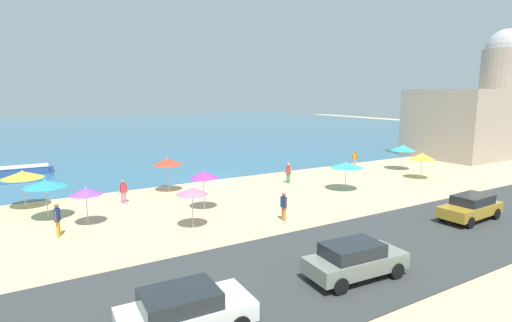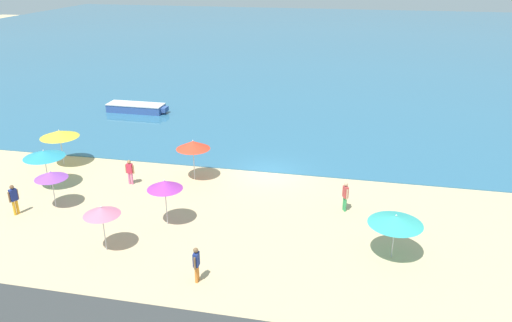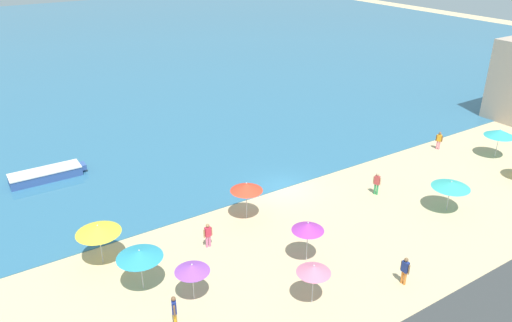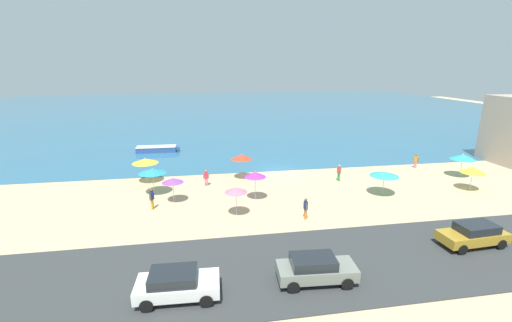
{
  "view_description": "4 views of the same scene",
  "coord_description": "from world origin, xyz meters",
  "px_view_note": "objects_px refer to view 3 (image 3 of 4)",
  "views": [
    {
      "loc": [
        -13.59,
        -30.27,
        7.25
      ],
      "look_at": [
        1.89,
        -4.29,
        2.12
      ],
      "focal_mm": 28.0,
      "sensor_mm": 36.0,
      "label": 1
    },
    {
      "loc": [
        5.27,
        -28.96,
        12.89
      ],
      "look_at": [
        -0.45,
        -1.91,
        1.54
      ],
      "focal_mm": 35.0,
      "sensor_mm": 36.0,
      "label": 2
    },
    {
      "loc": [
        -18.92,
        -25.56,
        17.15
      ],
      "look_at": [
        -0.47,
        2.91,
        1.18
      ],
      "focal_mm": 35.0,
      "sensor_mm": 36.0,
      "label": 3
    },
    {
      "loc": [
        -8.33,
        -34.47,
        11.03
      ],
      "look_at": [
        -2.55,
        0.16,
        1.19
      ],
      "focal_mm": 24.0,
      "sensor_mm": 36.0,
      "label": 4
    }
  ],
  "objects_px": {
    "beach_umbrella_8": "(308,227)",
    "bather_1": "(208,234)",
    "bather_4": "(439,140)",
    "bather_3": "(377,182)",
    "bather_0": "(174,310)",
    "beach_umbrella_5": "(192,268)",
    "beach_umbrella_1": "(500,133)",
    "beach_umbrella_2": "(451,185)",
    "beach_umbrella_7": "(314,269)",
    "bather_2": "(405,269)",
    "beach_umbrella_3": "(98,229)",
    "skiff_nearshore": "(46,174)",
    "beach_umbrella_6": "(139,254)",
    "beach_umbrella_0": "(246,187)"
  },
  "relations": [
    {
      "from": "beach_umbrella_6",
      "to": "beach_umbrella_8",
      "type": "xyz_separation_m",
      "value": [
        8.63,
        -2.77,
        0.1
      ]
    },
    {
      "from": "bather_4",
      "to": "bather_0",
      "type": "bearing_deg",
      "value": -165.85
    },
    {
      "from": "beach_umbrella_0",
      "to": "beach_umbrella_6",
      "type": "distance_m",
      "value": 8.72
    },
    {
      "from": "bather_4",
      "to": "skiff_nearshore",
      "type": "bearing_deg",
      "value": 157.33
    },
    {
      "from": "beach_umbrella_1",
      "to": "bather_3",
      "type": "xyz_separation_m",
      "value": [
        -12.85,
        0.75,
        -1.17
      ]
    },
    {
      "from": "bather_0",
      "to": "bather_3",
      "type": "height_order",
      "value": "bather_0"
    },
    {
      "from": "beach_umbrella_2",
      "to": "beach_umbrella_6",
      "type": "xyz_separation_m",
      "value": [
        -19.91,
        3.5,
        0.21
      ]
    },
    {
      "from": "beach_umbrella_7",
      "to": "beach_umbrella_8",
      "type": "bearing_deg",
      "value": 56.46
    },
    {
      "from": "beach_umbrella_2",
      "to": "bather_4",
      "type": "bearing_deg",
      "value": 41.83
    },
    {
      "from": "beach_umbrella_3",
      "to": "beach_umbrella_6",
      "type": "relative_size",
      "value": 1.03
    },
    {
      "from": "beach_umbrella_5",
      "to": "beach_umbrella_6",
      "type": "xyz_separation_m",
      "value": [
        -1.85,
        2.21,
        0.22
      ]
    },
    {
      "from": "beach_umbrella_7",
      "to": "bather_2",
      "type": "bearing_deg",
      "value": -16.33
    },
    {
      "from": "bather_0",
      "to": "bather_4",
      "type": "distance_m",
      "value": 28.31
    },
    {
      "from": "beach_umbrella_0",
      "to": "beach_umbrella_3",
      "type": "height_order",
      "value": "beach_umbrella_0"
    },
    {
      "from": "bather_0",
      "to": "bather_1",
      "type": "distance_m",
      "value": 6.54
    },
    {
      "from": "beach_umbrella_0",
      "to": "bather_4",
      "type": "height_order",
      "value": "beach_umbrella_0"
    },
    {
      "from": "beach_umbrella_1",
      "to": "bather_3",
      "type": "distance_m",
      "value": 12.92
    },
    {
      "from": "beach_umbrella_8",
      "to": "bather_0",
      "type": "xyz_separation_m",
      "value": [
        -8.36,
        -0.66,
        -1.28
      ]
    },
    {
      "from": "bather_4",
      "to": "bather_3",
      "type": "bearing_deg",
      "value": -164.47
    },
    {
      "from": "beach_umbrella_5",
      "to": "bather_2",
      "type": "height_order",
      "value": "beach_umbrella_5"
    },
    {
      "from": "beach_umbrella_1",
      "to": "beach_umbrella_5",
      "type": "relative_size",
      "value": 1.12
    },
    {
      "from": "bather_3",
      "to": "beach_umbrella_6",
      "type": "bearing_deg",
      "value": -177.81
    },
    {
      "from": "beach_umbrella_6",
      "to": "beach_umbrella_8",
      "type": "height_order",
      "value": "beach_umbrella_8"
    },
    {
      "from": "beach_umbrella_0",
      "to": "bather_1",
      "type": "relative_size",
      "value": 1.65
    },
    {
      "from": "beach_umbrella_5",
      "to": "beach_umbrella_6",
      "type": "distance_m",
      "value": 2.89
    },
    {
      "from": "beach_umbrella_1",
      "to": "bather_1",
      "type": "xyz_separation_m",
      "value": [
        -25.77,
        1.54,
        -1.23
      ]
    },
    {
      "from": "bather_0",
      "to": "bather_4",
      "type": "xyz_separation_m",
      "value": [
        27.45,
        6.92,
        -0.09
      ]
    },
    {
      "from": "beach_umbrella_3",
      "to": "beach_umbrella_8",
      "type": "xyz_separation_m",
      "value": [
        9.71,
        -6.12,
        0.07
      ]
    },
    {
      "from": "skiff_nearshore",
      "to": "beach_umbrella_8",
      "type": "bearing_deg",
      "value": -61.37
    },
    {
      "from": "beach_umbrella_1",
      "to": "beach_umbrella_2",
      "type": "height_order",
      "value": "beach_umbrella_1"
    },
    {
      "from": "beach_umbrella_8",
      "to": "beach_umbrella_1",
      "type": "bearing_deg",
      "value": 7.02
    },
    {
      "from": "beach_umbrella_3",
      "to": "beach_umbrella_8",
      "type": "height_order",
      "value": "beach_umbrella_8"
    },
    {
      "from": "bather_4",
      "to": "skiff_nearshore",
      "type": "height_order",
      "value": "bather_4"
    },
    {
      "from": "beach_umbrella_0",
      "to": "beach_umbrella_5",
      "type": "distance_m",
      "value": 8.19
    },
    {
      "from": "beach_umbrella_1",
      "to": "beach_umbrella_8",
      "type": "distance_m",
      "value": 21.93
    },
    {
      "from": "beach_umbrella_7",
      "to": "bather_4",
      "type": "distance_m",
      "value": 22.97
    },
    {
      "from": "bather_3",
      "to": "bather_4",
      "type": "distance_m",
      "value": 10.55
    },
    {
      "from": "beach_umbrella_0",
      "to": "bather_2",
      "type": "distance_m",
      "value": 10.75
    },
    {
      "from": "beach_umbrella_2",
      "to": "beach_umbrella_3",
      "type": "height_order",
      "value": "beach_umbrella_3"
    },
    {
      "from": "beach_umbrella_8",
      "to": "bather_1",
      "type": "height_order",
      "value": "beach_umbrella_8"
    },
    {
      "from": "bather_0",
      "to": "bather_2",
      "type": "relative_size",
      "value": 1.05
    },
    {
      "from": "beach_umbrella_2",
      "to": "beach_umbrella_5",
      "type": "height_order",
      "value": "beach_umbrella_2"
    },
    {
      "from": "beach_umbrella_6",
      "to": "beach_umbrella_8",
      "type": "distance_m",
      "value": 9.07
    },
    {
      "from": "beach_umbrella_0",
      "to": "skiff_nearshore",
      "type": "distance_m",
      "value": 16.09
    },
    {
      "from": "beach_umbrella_7",
      "to": "beach_umbrella_2",
      "type": "bearing_deg",
      "value": 9.39
    },
    {
      "from": "bather_0",
      "to": "beach_umbrella_5",
      "type": "bearing_deg",
      "value": 37.49
    },
    {
      "from": "beach_umbrella_1",
      "to": "beach_umbrella_2",
      "type": "relative_size",
      "value": 0.99
    },
    {
      "from": "beach_umbrella_5",
      "to": "beach_umbrella_2",
      "type": "bearing_deg",
      "value": -4.07
    },
    {
      "from": "bather_2",
      "to": "bather_3",
      "type": "distance_m",
      "value": 9.77
    },
    {
      "from": "bather_0",
      "to": "bather_3",
      "type": "distance_m",
      "value": 17.76
    }
  ]
}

